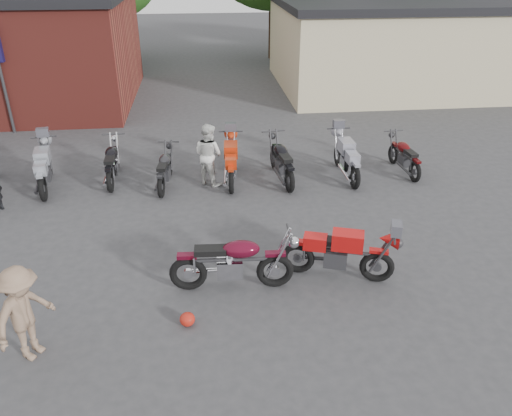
{
  "coord_description": "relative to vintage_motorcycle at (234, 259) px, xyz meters",
  "views": [
    {
      "loc": [
        -0.18,
        -7.51,
        5.71
      ],
      "look_at": [
        0.84,
        1.62,
        0.9
      ],
      "focal_mm": 35.0,
      "sensor_mm": 36.0,
      "label": 1
    }
  ],
  "objects": [
    {
      "name": "person_tan",
      "position": [
        -3.27,
        -1.39,
        0.17
      ],
      "size": [
        1.05,
        1.21,
        1.62
      ],
      "primitive_type": "imported",
      "rotation": [
        0.0,
        0.0,
        1.05
      ],
      "color": "#846852",
      "rests_on": "ground"
    },
    {
      "name": "sportbike",
      "position": [
        2.03,
        0.13,
        -0.04
      ],
      "size": [
        2.19,
        1.3,
        1.21
      ],
      "primitive_type": null,
      "rotation": [
        0.0,
        0.0,
        -0.31
      ],
      "color": "red",
      "rests_on": "ground"
    },
    {
      "name": "stucco_building",
      "position": [
        8.23,
        14.85,
        1.1
      ],
      "size": [
        10.0,
        8.0,
        3.5
      ],
      "primitive_type": "cube",
      "color": "tan",
      "rests_on": "ground"
    },
    {
      "name": "ground",
      "position": [
        -0.27,
        -0.15,
        -0.65
      ],
      "size": [
        90.0,
        90.0,
        0.0
      ],
      "primitive_type": "plane",
      "color": "#343437"
    },
    {
      "name": "row_bike_7",
      "position": [
        5.18,
        4.97,
        -0.11
      ],
      "size": [
        0.77,
        1.89,
        1.07
      ],
      "primitive_type": null,
      "rotation": [
        0.0,
        0.0,
        1.66
      ],
      "color": "#4A090B",
      "rests_on": "ground"
    },
    {
      "name": "row_bike_5",
      "position": [
        1.64,
        4.8,
        -0.03
      ],
      "size": [
        0.92,
        2.18,
        1.23
      ],
      "primitive_type": null,
      "rotation": [
        0.0,
        0.0,
        1.68
      ],
      "color": "black",
      "rests_on": "ground"
    },
    {
      "name": "row_bike_6",
      "position": [
        3.46,
        4.83,
        -0.03
      ],
      "size": [
        0.74,
        2.13,
        1.23
      ],
      "primitive_type": null,
      "rotation": [
        0.0,
        0.0,
        1.59
      ],
      "color": "#9393A1",
      "rests_on": "ground"
    },
    {
      "name": "row_bike_4",
      "position": [
        0.27,
        4.9,
        -0.03
      ],
      "size": [
        0.84,
        2.16,
        1.23
      ],
      "primitive_type": null,
      "rotation": [
        0.0,
        0.0,
        1.5
      ],
      "color": "red",
      "rests_on": "ground"
    },
    {
      "name": "person_light",
      "position": [
        -0.33,
        4.79,
        0.19
      ],
      "size": [
        1.03,
        1.01,
        1.67
      ],
      "primitive_type": "imported",
      "rotation": [
        0.0,
        0.0,
        2.43
      ],
      "color": "silver",
      "rests_on": "ground"
    },
    {
      "name": "row_bike_1",
      "position": [
        -4.66,
        4.99,
        -0.03
      ],
      "size": [
        1.04,
        2.22,
        1.24
      ],
      "primitive_type": null,
      "rotation": [
        0.0,
        0.0,
        1.73
      ],
      "color": "#9296A0",
      "rests_on": "ground"
    },
    {
      "name": "helmet",
      "position": [
        -0.87,
        -0.96,
        -0.52
      ],
      "size": [
        0.32,
        0.32,
        0.24
      ],
      "primitive_type": "ellipsoid",
      "rotation": [
        0.0,
        0.0,
        -0.26
      ],
      "color": "#AA1E12",
      "rests_on": "ground"
    },
    {
      "name": "row_bike_3",
      "position": [
        -1.5,
        4.76,
        -0.11
      ],
      "size": [
        0.8,
        1.89,
        1.07
      ],
      "primitive_type": null,
      "rotation": [
        0.0,
        0.0,
        1.46
      ],
      "color": "black",
      "rests_on": "ground"
    },
    {
      "name": "vintage_motorcycle",
      "position": [
        0.0,
        0.0,
        0.0
      ],
      "size": [
        2.26,
        0.85,
        1.29
      ],
      "primitive_type": null,
      "rotation": [
        0.0,
        0.0,
        -0.05
      ],
      "color": "#4A091A",
      "rests_on": "ground"
    },
    {
      "name": "row_bike_2",
      "position": [
        -2.94,
        5.28,
        -0.07
      ],
      "size": [
        0.73,
        2.01,
        1.16
      ],
      "primitive_type": null,
      "rotation": [
        0.0,
        0.0,
        1.61
      ],
      "color": "black",
      "rests_on": "ground"
    }
  ]
}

